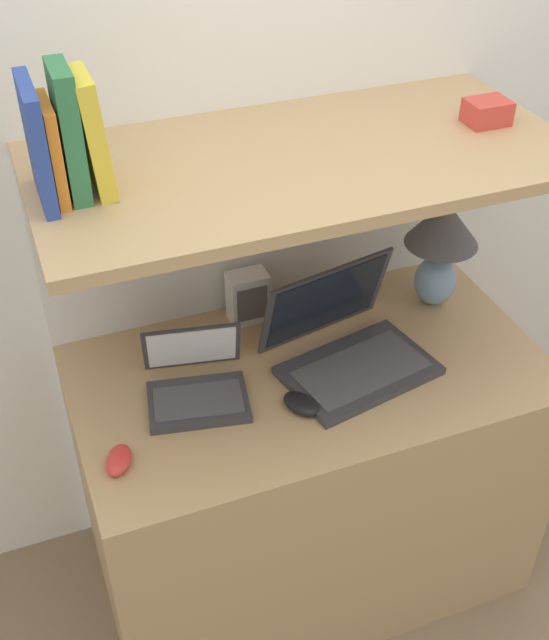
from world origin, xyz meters
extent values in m
cube|color=white|center=(0.00, 0.70, 1.20)|extent=(6.00, 0.05, 2.40)
cube|color=tan|center=(0.00, 0.32, 0.38)|extent=(1.15, 0.63, 0.76)
cube|color=white|center=(0.00, 0.65, 0.64)|extent=(1.15, 0.04, 1.27)
cube|color=tan|center=(0.00, 0.39, 1.29)|extent=(1.15, 0.57, 0.03)
ellipsoid|color=#7593B2|center=(0.42, 0.46, 0.83)|extent=(0.11, 0.11, 0.14)
cylinder|color=tan|center=(0.42, 0.46, 0.92)|extent=(0.02, 0.02, 0.05)
cone|color=#4C4C51|center=(0.42, 0.46, 1.01)|extent=(0.19, 0.19, 0.12)
cube|color=#333338|center=(0.10, 0.26, 0.77)|extent=(0.39, 0.29, 0.02)
cube|color=#47474C|center=(0.10, 0.25, 0.78)|extent=(0.34, 0.22, 0.00)
cube|color=#333338|center=(0.07, 0.41, 0.89)|extent=(0.36, 0.13, 0.22)
cube|color=black|center=(0.07, 0.40, 0.89)|extent=(0.32, 0.12, 0.19)
cube|color=#333338|center=(-0.29, 0.29, 0.77)|extent=(0.26, 0.20, 0.02)
cube|color=#47474C|center=(-0.29, 0.29, 0.78)|extent=(0.22, 0.15, 0.00)
cube|color=#333338|center=(-0.27, 0.40, 0.85)|extent=(0.23, 0.09, 0.14)
cube|color=white|center=(-0.27, 0.39, 0.85)|extent=(0.21, 0.08, 0.12)
ellipsoid|color=black|center=(-0.07, 0.20, 0.78)|extent=(0.10, 0.11, 0.03)
ellipsoid|color=red|center=(-0.50, 0.18, 0.78)|extent=(0.09, 0.10, 0.03)
cube|color=white|center=(-0.07, 0.57, 0.83)|extent=(0.10, 0.07, 0.14)
cube|color=#59595B|center=(-0.07, 0.53, 0.83)|extent=(0.08, 0.00, 0.10)
cube|color=#284293|center=(-0.53, 0.39, 1.41)|extent=(0.03, 0.18, 0.23)
cube|color=orange|center=(-0.50, 0.39, 1.39)|extent=(0.02, 0.13, 0.19)
cube|color=#2D7042|center=(-0.47, 0.39, 1.42)|extent=(0.04, 0.13, 0.25)
cube|color=gold|center=(-0.43, 0.39, 1.41)|extent=(0.05, 0.13, 0.23)
cube|color=#CC3D33|center=(0.44, 0.39, 1.33)|extent=(0.09, 0.08, 0.05)
camera|label=1|loc=(-0.61, -1.03, 2.04)|focal=45.00mm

